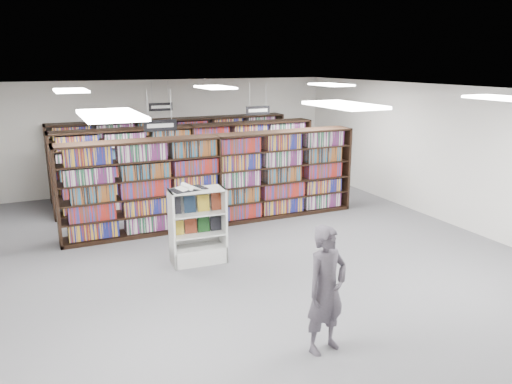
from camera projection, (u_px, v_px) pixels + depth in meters
name	position (u px, v px, depth m)	size (l,w,h in m)	color
floor	(252.00, 252.00, 10.02)	(12.00, 12.00, 0.00)	#56555A
ceiling	(252.00, 90.00, 9.20)	(10.00, 12.00, 0.10)	white
wall_back	(171.00, 134.00, 14.89)	(10.00, 0.10, 3.20)	silver
wall_right	(448.00, 155.00, 11.61)	(0.10, 12.00, 3.20)	silver
bookshelf_row_near	(217.00, 180.00, 11.51)	(7.00, 0.60, 2.10)	black
bookshelf_row_mid	(191.00, 165.00, 13.27)	(7.00, 0.60, 2.10)	black
bookshelf_row_far	(174.00, 154.00, 14.77)	(7.00, 0.60, 2.10)	black
aisle_sign_left	(160.00, 125.00, 9.65)	(0.65, 0.02, 0.80)	#B2B2B7
aisle_sign_right	(258.00, 110.00, 12.61)	(0.65, 0.02, 0.80)	#B2B2B7
aisle_sign_center	(161.00, 106.00, 13.57)	(0.65, 0.02, 0.80)	#B2B2B7
troffer_front_left	(111.00, 115.00, 5.37)	(0.60, 1.20, 0.04)	white
troffer_front_center	(344.00, 105.00, 6.57)	(0.60, 1.20, 0.04)	white
troffer_front_right	(506.00, 98.00, 7.77)	(0.60, 1.20, 0.04)	white
troffer_back_left	(71.00, 91.00, 9.77)	(0.60, 1.20, 0.04)	white
troffer_back_center	(215.00, 87.00, 10.97)	(0.60, 1.20, 0.04)	white
troffer_back_right	(331.00, 85.00, 12.17)	(0.60, 1.20, 0.04)	white
endcap_display	(198.00, 237.00, 9.46)	(1.06, 0.58, 1.44)	silver
open_book	(188.00, 188.00, 9.15)	(0.70, 0.49, 0.13)	black
shopper	(327.00, 290.00, 6.44)	(0.63, 0.41, 1.73)	#49444E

